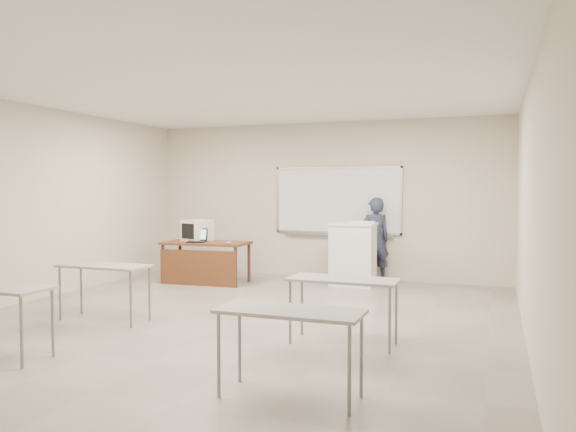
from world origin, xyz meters
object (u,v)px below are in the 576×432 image
at_px(podium, 353,254).
at_px(keyboard, 362,222).
at_px(laptop, 198,239).
at_px(mouse, 228,243).
at_px(crt_monitor, 198,230).
at_px(presenter, 375,240).
at_px(whiteboard, 337,201).
at_px(instructor_desk, 203,253).

xyz_separation_m(podium, keyboard, (0.15, 0.04, 0.57)).
bearing_deg(laptop, mouse, -21.93).
bearing_deg(crt_monitor, mouse, -4.29).
xyz_separation_m(podium, presenter, (0.28, 0.53, 0.22)).
bearing_deg(crt_monitor, keyboard, 27.57).
bearing_deg(mouse, whiteboard, 51.40).
height_order(crt_monitor, mouse, crt_monitor).
relative_size(instructor_desk, laptop, 4.65).
bearing_deg(instructor_desk, mouse, -12.46).
bearing_deg(mouse, presenter, 35.70).
distance_m(instructor_desk, presenter, 3.14).
xyz_separation_m(laptop, keyboard, (2.85, 0.76, 0.32)).
height_order(whiteboard, instructor_desk, whiteboard).
xyz_separation_m(instructor_desk, presenter, (2.88, 1.24, 0.22)).
distance_m(mouse, presenter, 2.68).
bearing_deg(presenter, keyboard, 41.33).
bearing_deg(keyboard, laptop, -166.23).
bearing_deg(instructor_desk, keyboard, 11.90).
bearing_deg(keyboard, podium, -166.50).
relative_size(whiteboard, keyboard, 5.23).
xyz_separation_m(crt_monitor, presenter, (3.13, 1.00, -0.16)).
relative_size(keyboard, presenter, 0.30).
bearing_deg(keyboard, presenter, 73.78).
bearing_deg(crt_monitor, podium, 27.30).
bearing_deg(podium, whiteboard, 122.45).
bearing_deg(whiteboard, instructor_desk, -144.82).
relative_size(whiteboard, mouse, 24.04).
bearing_deg(crt_monitor, presenter, 35.56).
height_order(podium, laptop, podium).
distance_m(instructor_desk, mouse, 0.60).
bearing_deg(whiteboard, presenter, -17.27).
xyz_separation_m(crt_monitor, mouse, (0.80, -0.33, -0.17)).
relative_size(laptop, presenter, 0.21).
bearing_deg(mouse, podium, 27.39).
xyz_separation_m(whiteboard, keyboard, (0.65, -0.73, -0.35)).
bearing_deg(laptop, presenter, 7.47).
xyz_separation_m(instructor_desk, keyboard, (2.75, 0.75, 0.57)).
distance_m(keyboard, presenter, 0.61).
distance_m(instructor_desk, laptop, 0.27).
bearing_deg(podium, laptop, -165.60).
height_order(instructor_desk, mouse, mouse).
relative_size(podium, mouse, 10.85).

